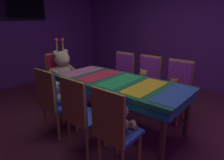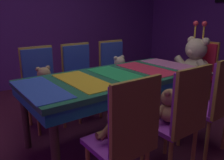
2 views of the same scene
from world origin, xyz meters
name	(u,v)px [view 2 (image 2 of 2)]	position (x,y,z in m)	size (l,w,h in m)	color
ground_plane	(117,136)	(0.00, 0.00, 0.00)	(7.90, 7.90, 0.00)	#591E33
wall_left	(32,12)	(-2.60, 0.00, 1.40)	(0.12, 6.40, 2.80)	#59267F
banquet_table	(117,82)	(0.00, 0.00, 0.65)	(0.90, 2.02, 0.75)	#26724C
chair_left_0	(40,79)	(-0.84, -0.55, 0.60)	(0.42, 0.41, 0.98)	#2D47B2
teddy_left_0	(45,81)	(-0.70, -0.55, 0.59)	(0.26, 0.33, 0.32)	tan
chair_left_1	(79,72)	(-0.83, -0.02, 0.60)	(0.42, 0.41, 0.98)	#2D47B2
chair_left_2	(114,67)	(-0.82, 0.56, 0.60)	(0.42, 0.41, 0.98)	#2D47B2
teddy_left_2	(120,69)	(-0.67, 0.56, 0.60)	(0.27, 0.34, 0.32)	beige
chair_right_0	(128,131)	(0.82, -0.54, 0.60)	(0.42, 0.41, 0.98)	purple
teddy_right_0	(115,127)	(0.68, -0.54, 0.57)	(0.22, 0.28, 0.26)	brown
chair_right_1	(183,112)	(0.84, 0.02, 0.60)	(0.42, 0.41, 0.98)	purple
teddy_right_1	(169,107)	(0.70, 0.02, 0.59)	(0.25, 0.32, 0.31)	#9E7247
chair_right_2	(218,98)	(0.83, 0.58, 0.60)	(0.42, 0.41, 0.98)	purple
throne_chair	(201,68)	(0.00, 1.54, 0.60)	(0.41, 0.42, 0.98)	red
king_teddy_bear	(195,61)	(0.00, 1.38, 0.72)	(0.63, 0.49, 0.81)	beige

